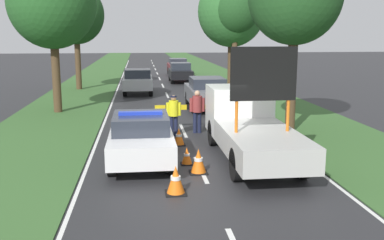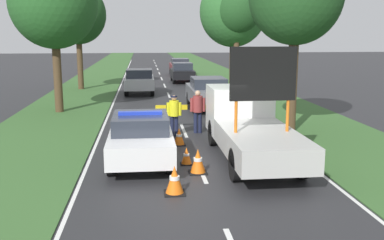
# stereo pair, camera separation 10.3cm
# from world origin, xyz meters

# --- Properties ---
(ground_plane) EXTENTS (160.00, 160.00, 0.00)m
(ground_plane) POSITION_xyz_m (0.00, 0.00, 0.00)
(ground_plane) COLOR #28282B
(lane_markings) EXTENTS (6.75, 72.86, 0.01)m
(lane_markings) POSITION_xyz_m (0.00, 18.20, 0.00)
(lane_markings) COLOR silver
(lane_markings) RESTS_ON ground
(grass_verge_left) EXTENTS (4.45, 120.00, 0.03)m
(grass_verge_left) POSITION_xyz_m (-5.65, 20.00, 0.01)
(grass_verge_left) COLOR #38602D
(grass_verge_left) RESTS_ON ground
(grass_verge_right) EXTENTS (4.45, 120.00, 0.03)m
(grass_verge_right) POSITION_xyz_m (5.65, 20.00, 0.01)
(grass_verge_right) COLOR #38602D
(grass_verge_right) RESTS_ON ground
(police_car) EXTENTS (1.89, 4.66, 1.58)m
(police_car) POSITION_xyz_m (-1.71, 0.36, 0.77)
(police_car) COLOR white
(police_car) RESTS_ON ground
(work_truck) EXTENTS (2.05, 6.21, 3.54)m
(work_truck) POSITION_xyz_m (1.71, 0.55, 1.06)
(work_truck) COLOR white
(work_truck) RESTS_ON ground
(road_barrier) EXTENTS (2.59, 0.08, 1.04)m
(road_barrier) POSITION_xyz_m (0.16, 4.76, 0.85)
(road_barrier) COLOR black
(road_barrier) RESTS_ON ground
(police_officer) EXTENTS (0.57, 0.36, 1.59)m
(police_officer) POSITION_xyz_m (-0.46, 3.66, 0.95)
(police_officer) COLOR #191E38
(police_officer) RESTS_ON ground
(pedestrian_civilian) EXTENTS (0.61, 0.39, 1.70)m
(pedestrian_civilian) POSITION_xyz_m (0.52, 4.14, 1.00)
(pedestrian_civilian) COLOR #191E38
(pedestrian_civilian) RESTS_ON ground
(traffic_cone_near_police) EXTENTS (0.45, 0.45, 0.62)m
(traffic_cone_near_police) POSITION_xyz_m (-0.38, 2.23, 0.31)
(traffic_cone_near_police) COLOR black
(traffic_cone_near_police) RESTS_ON ground
(traffic_cone_centre_front) EXTENTS (0.51, 0.51, 0.70)m
(traffic_cone_centre_front) POSITION_xyz_m (-0.11, -1.07, 0.35)
(traffic_cone_centre_front) COLOR black
(traffic_cone_centre_front) RESTS_ON ground
(traffic_cone_near_truck) EXTENTS (0.48, 0.48, 0.66)m
(traffic_cone_near_truck) POSITION_xyz_m (1.50, 4.93, 0.33)
(traffic_cone_near_truck) COLOR black
(traffic_cone_near_truck) RESTS_ON ground
(traffic_cone_behind_barrier) EXTENTS (0.38, 0.38, 0.53)m
(traffic_cone_behind_barrier) POSITION_xyz_m (-0.35, -0.18, 0.26)
(traffic_cone_behind_barrier) COLOR black
(traffic_cone_behind_barrier) RESTS_ON ground
(traffic_cone_lane_edge) EXTENTS (0.52, 0.52, 0.72)m
(traffic_cone_lane_edge) POSITION_xyz_m (-0.89, -2.67, 0.35)
(traffic_cone_lane_edge) COLOR black
(traffic_cone_lane_edge) RESTS_ON ground
(queued_car_suv_grey) EXTENTS (1.93, 4.59, 1.64)m
(queued_car_suv_grey) POSITION_xyz_m (1.77, 9.99, 0.85)
(queued_car_suv_grey) COLOR slate
(queued_car_suv_grey) RESTS_ON ground
(queued_car_sedan_silver) EXTENTS (1.87, 3.98, 1.61)m
(queued_car_sedan_silver) POSITION_xyz_m (-1.86, 16.38, 0.84)
(queued_car_sedan_silver) COLOR #B2B2B7
(queued_car_sedan_silver) RESTS_ON ground
(queued_car_sedan_black) EXTENTS (1.74, 3.93, 1.58)m
(queued_car_sedan_black) POSITION_xyz_m (1.56, 23.15, 0.81)
(queued_car_sedan_black) COLOR black
(queued_car_sedan_black) RESTS_ON ground
(queued_car_wagon_maroon) EXTENTS (1.77, 4.41, 1.57)m
(queued_car_wagon_maroon) POSITION_xyz_m (1.87, 29.49, 0.82)
(queued_car_wagon_maroon) COLOR maroon
(queued_car_wagon_maroon) RESTS_ON ground
(roadside_tree_near_left) EXTENTS (4.22, 4.22, 7.57)m
(roadside_tree_near_left) POSITION_xyz_m (-5.83, 9.62, 5.33)
(roadside_tree_near_left) COLOR #4C3823
(roadside_tree_near_left) RESTS_ON ground
(roadside_tree_near_right) EXTENTS (3.26, 3.26, 7.11)m
(roadside_tree_near_right) POSITION_xyz_m (4.77, 17.33, 5.35)
(roadside_tree_near_right) COLOR #4C3823
(roadside_tree_near_right) RESTS_ON ground
(roadside_tree_mid_left) EXTENTS (3.87, 3.87, 7.22)m
(roadside_tree_mid_left) POSITION_xyz_m (-6.00, 19.12, 5.16)
(roadside_tree_mid_left) COLOR #4C3823
(roadside_tree_mid_left) RESTS_ON ground
(roadside_tree_mid_right) EXTENTS (4.68, 4.68, 7.86)m
(roadside_tree_mid_right) POSITION_xyz_m (4.72, 18.35, 5.38)
(roadside_tree_mid_right) COLOR #4C3823
(roadside_tree_mid_right) RESTS_ON ground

